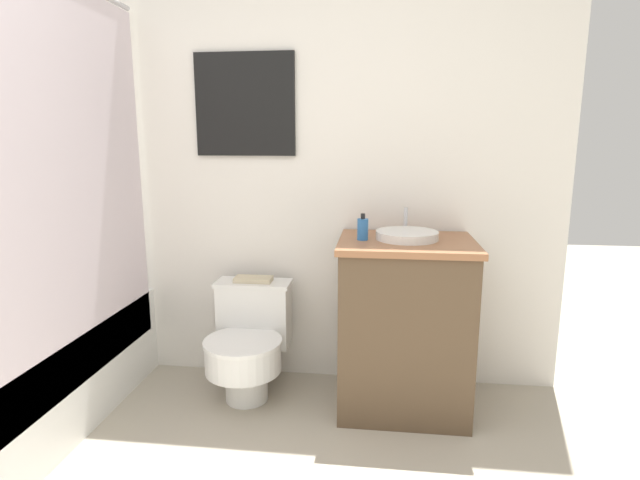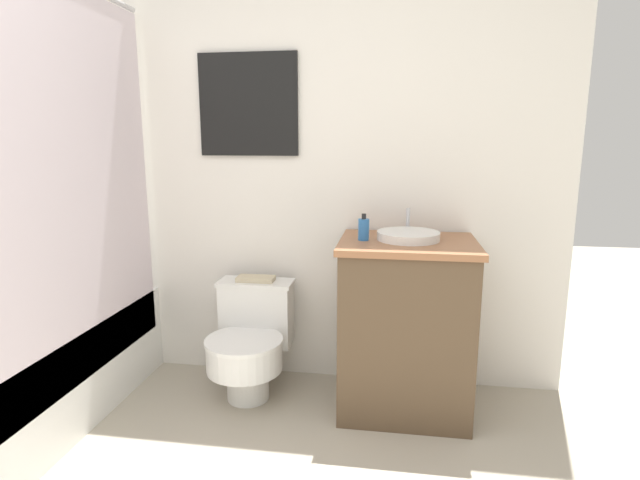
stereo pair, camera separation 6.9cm
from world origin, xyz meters
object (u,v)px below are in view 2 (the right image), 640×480
at_px(soap_bottle, 364,229).
at_px(book_on_tank, 256,279).
at_px(toilet, 250,340).
at_px(sink, 408,236).

xyz_separation_m(soap_bottle, book_on_tank, (-0.58, 0.16, -0.31)).
distance_m(toilet, book_on_tank, 0.32).
xyz_separation_m(toilet, soap_bottle, (0.58, -0.03, 0.61)).
bearing_deg(soap_bottle, book_on_tank, 164.32).
distance_m(sink, book_on_tank, 0.85).
relative_size(sink, book_on_tank, 1.68).
height_order(toilet, book_on_tank, book_on_tank).
height_order(toilet, soap_bottle, soap_bottle).
bearing_deg(book_on_tank, toilet, -90.00).
bearing_deg(book_on_tank, sink, -8.90).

